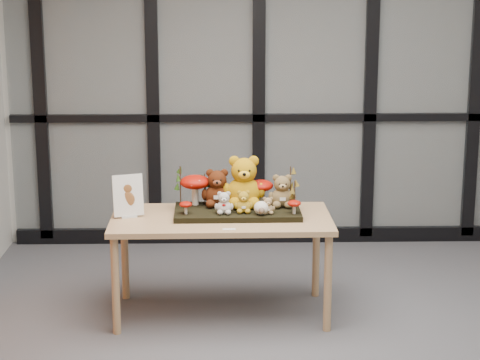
{
  "coord_description": "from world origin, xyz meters",
  "views": [
    {
      "loc": [
        -0.77,
        -4.46,
        2.19
      ],
      "look_at": [
        -0.64,
        0.86,
        0.92
      ],
      "focal_mm": 65.0,
      "sensor_mm": 36.0,
      "label": 1
    }
  ],
  "objects_px": {
    "bear_tan_back": "(282,189)",
    "diorama_tray": "(237,212)",
    "display_table": "(221,227)",
    "bear_brown_medium": "(217,186)",
    "bear_pooh_yellow": "(244,178)",
    "mushroom_back_right": "(261,191)",
    "bear_small_yellow": "(244,200)",
    "bear_beige_small": "(268,204)",
    "bear_white_bow": "(224,201)",
    "plush_cream_hedgehog": "(261,207)",
    "sign_holder": "(128,198)",
    "mushroom_front_left": "(186,207)",
    "mushroom_back_left": "(195,189)",
    "mushroom_front_right": "(294,206)"
  },
  "relations": [
    {
      "from": "display_table",
      "to": "bear_brown_medium",
      "type": "height_order",
      "value": "bear_brown_medium"
    },
    {
      "from": "bear_pooh_yellow",
      "to": "mushroom_back_right",
      "type": "distance_m",
      "value": 0.15
    },
    {
      "from": "bear_tan_back",
      "to": "mushroom_front_right",
      "type": "height_order",
      "value": "bear_tan_back"
    },
    {
      "from": "bear_pooh_yellow",
      "to": "bear_white_bow",
      "type": "distance_m",
      "value": 0.25
    },
    {
      "from": "bear_tan_back",
      "to": "mushroom_back_left",
      "type": "relative_size",
      "value": 1.08
    },
    {
      "from": "bear_white_bow",
      "to": "bear_tan_back",
      "type": "bearing_deg",
      "value": 22.23
    },
    {
      "from": "bear_brown_medium",
      "to": "bear_small_yellow",
      "type": "height_order",
      "value": "bear_brown_medium"
    },
    {
      "from": "display_table",
      "to": "bear_pooh_yellow",
      "type": "bearing_deg",
      "value": 43.61
    },
    {
      "from": "display_table",
      "to": "diorama_tray",
      "type": "height_order",
      "value": "diorama_tray"
    },
    {
      "from": "bear_small_yellow",
      "to": "bear_beige_small",
      "type": "xyz_separation_m",
      "value": [
        0.15,
        -0.03,
        -0.02
      ]
    },
    {
      "from": "diorama_tray",
      "to": "mushroom_front_left",
      "type": "bearing_deg",
      "value": -163.11
    },
    {
      "from": "bear_white_bow",
      "to": "bear_beige_small",
      "type": "xyz_separation_m",
      "value": [
        0.28,
        -0.01,
        -0.02
      ]
    },
    {
      "from": "bear_brown_medium",
      "to": "plush_cream_hedgehog",
      "type": "xyz_separation_m",
      "value": [
        0.28,
        -0.22,
        -0.09
      ]
    },
    {
      "from": "bear_brown_medium",
      "to": "sign_holder",
      "type": "relative_size",
      "value": 0.98
    },
    {
      "from": "bear_pooh_yellow",
      "to": "bear_small_yellow",
      "type": "height_order",
      "value": "bear_pooh_yellow"
    },
    {
      "from": "bear_white_bow",
      "to": "bear_brown_medium",
      "type": "bearing_deg",
      "value": 102.15
    },
    {
      "from": "diorama_tray",
      "to": "bear_small_yellow",
      "type": "xyz_separation_m",
      "value": [
        0.04,
        -0.07,
        0.1
      ]
    },
    {
      "from": "bear_white_bow",
      "to": "mushroom_front_right",
      "type": "relative_size",
      "value": 1.64
    },
    {
      "from": "bear_brown_medium",
      "to": "mushroom_front_right",
      "type": "distance_m",
      "value": 0.54
    },
    {
      "from": "diorama_tray",
      "to": "plush_cream_hedgehog",
      "type": "height_order",
      "value": "plush_cream_hedgehog"
    },
    {
      "from": "plush_cream_hedgehog",
      "to": "sign_holder",
      "type": "height_order",
      "value": "sign_holder"
    },
    {
      "from": "mushroom_back_right",
      "to": "mushroom_front_left",
      "type": "distance_m",
      "value": 0.54
    },
    {
      "from": "bear_white_bow",
      "to": "bear_beige_small",
      "type": "distance_m",
      "value": 0.28
    },
    {
      "from": "bear_tan_back",
      "to": "mushroom_back_left",
      "type": "xyz_separation_m",
      "value": [
        -0.57,
        0.06,
        -0.01
      ]
    },
    {
      "from": "bear_brown_medium",
      "to": "bear_beige_small",
      "type": "xyz_separation_m",
      "value": [
        0.32,
        -0.2,
        -0.08
      ]
    },
    {
      "from": "mushroom_front_right",
      "to": "bear_brown_medium",
      "type": "bearing_deg",
      "value": 157.06
    },
    {
      "from": "diorama_tray",
      "to": "mushroom_front_right",
      "type": "relative_size",
      "value": 8.39
    },
    {
      "from": "bear_small_yellow",
      "to": "mushroom_back_left",
      "type": "distance_m",
      "value": 0.37
    },
    {
      "from": "diorama_tray",
      "to": "bear_tan_back",
      "type": "xyz_separation_m",
      "value": [
        0.29,
        0.07,
        0.14
      ]
    },
    {
      "from": "mushroom_back_left",
      "to": "bear_tan_back",
      "type": "bearing_deg",
      "value": -5.61
    },
    {
      "from": "sign_holder",
      "to": "mushroom_front_left",
      "type": "bearing_deg",
      "value": -27.18
    },
    {
      "from": "mushroom_back_left",
      "to": "mushroom_front_right",
      "type": "bearing_deg",
      "value": -20.21
    },
    {
      "from": "bear_beige_small",
      "to": "bear_brown_medium",
      "type": "bearing_deg",
      "value": 147.33
    },
    {
      "from": "display_table",
      "to": "diorama_tray",
      "type": "distance_m",
      "value": 0.15
    },
    {
      "from": "plush_cream_hedgehog",
      "to": "sign_holder",
      "type": "distance_m",
      "value": 0.85
    },
    {
      "from": "bear_brown_medium",
      "to": "bear_tan_back",
      "type": "distance_m",
      "value": 0.43
    },
    {
      "from": "bear_brown_medium",
      "to": "mushroom_back_right",
      "type": "bearing_deg",
      "value": 5.2
    },
    {
      "from": "bear_brown_medium",
      "to": "mushroom_back_left",
      "type": "bearing_deg",
      "value": 169.0
    },
    {
      "from": "diorama_tray",
      "to": "bear_small_yellow",
      "type": "height_order",
      "value": "bear_small_yellow"
    },
    {
      "from": "diorama_tray",
      "to": "bear_white_bow",
      "type": "distance_m",
      "value": 0.16
    },
    {
      "from": "mushroom_front_left",
      "to": "bear_small_yellow",
      "type": "bearing_deg",
      "value": 4.77
    },
    {
      "from": "bear_brown_medium",
      "to": "display_table",
      "type": "bearing_deg",
      "value": -81.03
    },
    {
      "from": "bear_pooh_yellow",
      "to": "bear_white_bow",
      "type": "xyz_separation_m",
      "value": [
        -0.13,
        -0.19,
        -0.1
      ]
    },
    {
      "from": "bear_pooh_yellow",
      "to": "bear_beige_small",
      "type": "xyz_separation_m",
      "value": [
        0.15,
        -0.2,
        -0.12
      ]
    },
    {
      "from": "bear_small_yellow",
      "to": "mushroom_front_left",
      "type": "bearing_deg",
      "value": -175.88
    },
    {
      "from": "bear_tan_back",
      "to": "diorama_tray",
      "type": "bearing_deg",
      "value": -168.12
    },
    {
      "from": "bear_pooh_yellow",
      "to": "bear_brown_medium",
      "type": "distance_m",
      "value": 0.18
    },
    {
      "from": "bear_white_bow",
      "to": "mushroom_back_left",
      "type": "bearing_deg",
      "value": 130.37
    },
    {
      "from": "bear_beige_small",
      "to": "mushroom_back_right",
      "type": "xyz_separation_m",
      "value": [
        -0.03,
        0.23,
        0.03
      ]
    },
    {
      "from": "bear_small_yellow",
      "to": "mushroom_back_right",
      "type": "relative_size",
      "value": 0.87
    }
  ]
}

